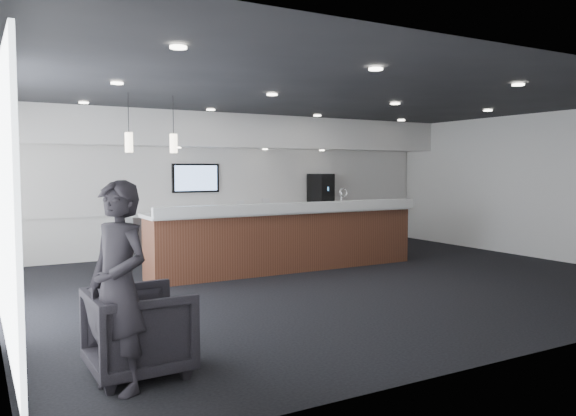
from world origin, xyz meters
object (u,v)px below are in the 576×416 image
coffee_machine (321,190)px  armchair (139,331)px  service_counter (288,239)px  lounge_guest (119,287)px

coffee_machine → armchair: (-6.01, -6.33, -0.94)m
service_counter → coffee_machine: coffee_machine is taller
service_counter → lounge_guest: (-3.96, -4.19, 0.30)m
service_counter → armchair: service_counter is taller
coffee_machine → lounge_guest: lounge_guest is taller
armchair → lounge_guest: lounge_guest is taller
armchair → service_counter: bearing=-45.0°
coffee_machine → lounge_guest: bearing=-145.9°
coffee_machine → armchair: size_ratio=0.90×
armchair → coffee_machine: bearing=-44.7°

